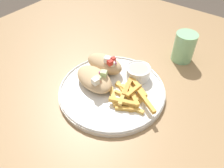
% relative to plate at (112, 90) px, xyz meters
% --- Properties ---
extents(table, '(1.39, 1.39, 0.76)m').
position_rel_plate_xyz_m(table, '(0.01, -0.02, -0.08)').
color(table, '#9E7A51').
rests_on(table, ground_plane).
extents(plate, '(0.31, 0.31, 0.02)m').
position_rel_plate_xyz_m(plate, '(0.00, 0.00, 0.00)').
color(plate, white).
rests_on(plate, table).
extents(pita_sandwich_near, '(0.15, 0.11, 0.06)m').
position_rel_plate_xyz_m(pita_sandwich_near, '(-0.05, -0.01, 0.03)').
color(pita_sandwich_near, tan).
rests_on(pita_sandwich_near, plate).
extents(pita_sandwich_far, '(0.13, 0.07, 0.07)m').
position_rel_plate_xyz_m(pita_sandwich_far, '(-0.07, 0.05, 0.03)').
color(pita_sandwich_far, tan).
rests_on(pita_sandwich_far, plate).
extents(fries_pile, '(0.16, 0.12, 0.03)m').
position_rel_plate_xyz_m(fries_pile, '(0.06, 0.00, 0.02)').
color(fries_pile, gold).
rests_on(fries_pile, plate).
extents(sauce_ramekin, '(0.08, 0.08, 0.04)m').
position_rel_plate_xyz_m(sauce_ramekin, '(0.03, 0.09, 0.03)').
color(sauce_ramekin, white).
rests_on(sauce_ramekin, plate).
extents(water_glass, '(0.07, 0.07, 0.10)m').
position_rel_plate_xyz_m(water_glass, '(0.10, 0.28, 0.04)').
color(water_glass, '#8CCC93').
rests_on(water_glass, table).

